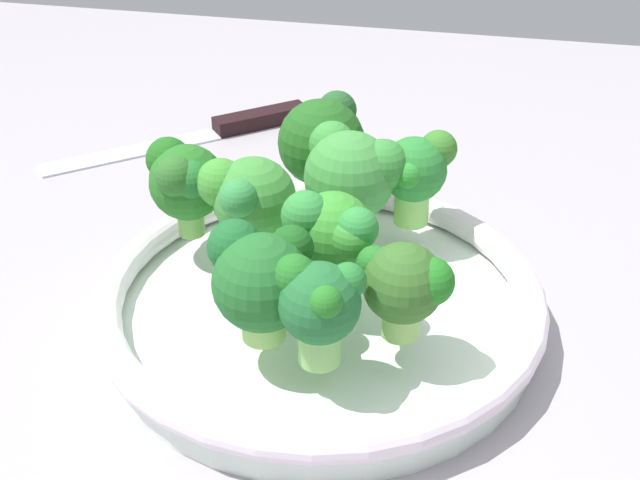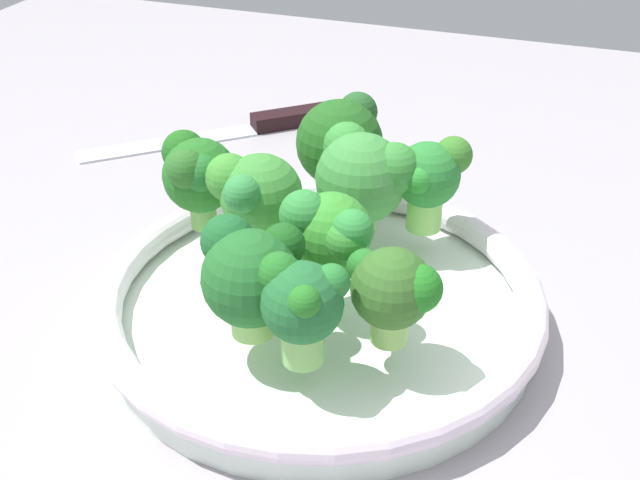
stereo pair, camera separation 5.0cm
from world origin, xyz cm
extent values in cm
cube|color=#A59FA5|center=(0.00, 0.00, -1.25)|extent=(130.00, 130.00, 2.50)
cylinder|color=white|center=(0.65, -2.43, 0.77)|extent=(27.86, 27.86, 1.54)
torus|color=white|center=(0.65, -2.43, 2.48)|extent=(29.03, 29.03, 1.88)
cylinder|color=#8EC368|center=(2.95, 2.48, 4.58)|extent=(2.33, 2.33, 2.31)
sphere|color=#3D8C37|center=(2.95, 2.48, 7.53)|extent=(5.51, 5.51, 5.51)
sphere|color=#338A41|center=(0.69, 2.76, 8.72)|extent=(2.45, 2.45, 2.45)
sphere|color=#409333|center=(2.78, 4.64, 8.53)|extent=(3.22, 3.22, 3.22)
cylinder|color=#90D865|center=(9.27, -7.15, 4.77)|extent=(2.48, 2.48, 2.70)
sphere|color=#297F31|center=(9.27, -7.15, 7.62)|extent=(4.60, 4.60, 4.60)
sphere|color=#2C8D2E|center=(7.76, -6.98, 7.98)|extent=(2.06, 2.06, 2.06)
sphere|color=#387A28|center=(10.43, -8.62, 8.81)|extent=(2.64, 2.64, 2.64)
cylinder|color=#96CE67|center=(-5.67, -0.55, 4.39)|extent=(2.57, 2.57, 1.93)
sphere|color=#216628|center=(-5.67, -0.55, 7.19)|extent=(5.65, 5.65, 5.65)
sphere|color=#1B5F2A|center=(-4.42, 1.36, 8.53)|extent=(3.20, 3.20, 3.20)
sphere|color=#19571B|center=(-3.69, -1.75, 8.48)|extent=(2.60, 2.60, 2.60)
cylinder|color=#7ABB57|center=(4.25, 7.61, 4.60)|extent=(1.85, 1.85, 2.34)
sphere|color=#246A21|center=(4.25, 7.61, 7.46)|extent=(5.21, 5.21, 5.21)
sphere|color=#1E611B|center=(5.15, 9.21, 8.57)|extent=(3.10, 3.10, 3.10)
sphere|color=#216A29|center=(2.80, 6.69, 8.49)|extent=(2.59, 2.59, 2.59)
sphere|color=#2B6625|center=(2.48, 7.62, 8.80)|extent=(2.71, 2.71, 2.71)
cylinder|color=#97D968|center=(11.70, 0.36, 4.58)|extent=(2.25, 2.25, 2.30)
sphere|color=#205B1D|center=(11.70, 0.36, 7.82)|extent=(6.42, 6.42, 6.42)
sphere|color=#226327|center=(13.67, 0.38, 8.19)|extent=(3.84, 3.84, 3.84)
sphere|color=#235727|center=(13.71, -0.74, 9.58)|extent=(2.95, 2.95, 2.95)
cylinder|color=#95CB64|center=(-3.74, -8.22, 4.48)|extent=(2.16, 2.16, 2.10)
sphere|color=#346626|center=(-3.74, -8.22, 7.05)|extent=(4.68, 4.68, 4.68)
sphere|color=#236F24|center=(-3.11, -6.46, 7.70)|extent=(2.11, 2.11, 2.11)
sphere|color=#21781F|center=(-3.86, -9.71, 7.48)|extent=(2.79, 2.79, 2.79)
cylinder|color=#84C465|center=(-7.01, -4.15, 4.65)|extent=(2.41, 2.41, 2.44)
sphere|color=#216731|center=(-7.01, -4.15, 7.34)|extent=(4.54, 4.54, 4.54)
sphere|color=#267830|center=(-6.19, -5.53, 8.45)|extent=(2.03, 2.03, 2.03)
sphere|color=#226E22|center=(-6.60, -2.70, 8.57)|extent=(2.47, 2.47, 2.47)
sphere|color=#237421|center=(-8.30, -4.77, 8.43)|extent=(1.83, 1.83, 1.83)
cylinder|color=#82CE68|center=(-0.02, -3.39, 4.65)|extent=(2.08, 2.08, 2.45)
sphere|color=green|center=(-0.02, -3.39, 7.52)|extent=(5.03, 5.03, 5.03)
sphere|color=#318B3A|center=(-0.61, -1.86, 8.84)|extent=(3.02, 3.02, 3.02)
sphere|color=#308D3B|center=(-1.22, -5.10, 8.73)|extent=(2.54, 2.54, 2.54)
sphere|color=#378C31|center=(-1.54, -4.81, 8.15)|extent=(2.58, 2.58, 2.58)
cylinder|color=#96C86D|center=(7.69, -2.90, 4.37)|extent=(2.52, 2.52, 1.89)
sphere|color=#3F8F3E|center=(7.69, -2.90, 7.38)|extent=(6.33, 6.33, 6.33)
sphere|color=#398E38|center=(9.45, -1.28, 8.81)|extent=(3.35, 3.35, 3.35)
sphere|color=#358635|center=(7.94, -5.15, 8.41)|extent=(3.52, 3.52, 3.52)
sphere|color=#3B8A31|center=(8.03, -5.17, 8.01)|extent=(2.99, 2.99, 2.99)
cube|color=silver|center=(21.83, 20.49, 0.20)|extent=(13.18, 14.48, 0.40)
cube|color=black|center=(30.61, 10.50, 0.75)|extent=(7.99, 8.66, 1.50)
camera|label=1|loc=(-40.90, -11.94, 32.94)|focal=45.29mm
camera|label=2|loc=(-39.49, -16.75, 32.94)|focal=45.29mm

